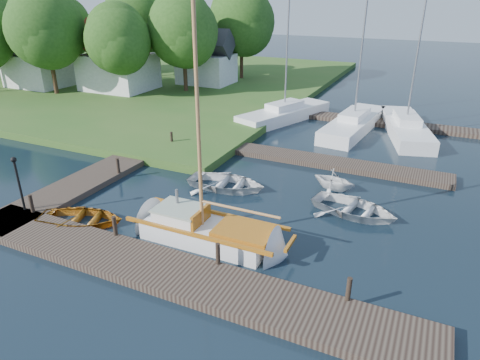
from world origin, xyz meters
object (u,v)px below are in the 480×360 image
at_px(marina_boat_1, 354,123).
at_px(tree_7, 242,21).
at_px(tender_c, 354,206).
at_px(tree_4, 137,19).
at_px(mooring_post_1, 115,226).
at_px(mooring_post_5, 172,138).
at_px(house_b, 38,62).
at_px(tree_1, 46,28).
at_px(house_c, 206,62).
at_px(marina_boat_2, 406,126).
at_px(lamp_post, 17,176).
at_px(mooring_post_4, 118,166).
at_px(tree_3, 183,31).
at_px(marina_boat_0, 284,113).
at_px(tender_a, 226,181).
at_px(house_a, 118,62).
at_px(tree_2, 118,39).
at_px(tender_d, 334,178).
at_px(mooring_post_0, 31,203).
at_px(dinghy, 80,216).
at_px(mooring_post_3, 349,289).
at_px(tree_5, 66,28).
at_px(mooring_post_2, 218,254).

height_order(marina_boat_1, tree_7, marina_boat_1).
height_order(tender_c, tree_4, tree_4).
distance_m(mooring_post_1, mooring_post_5, 10.77).
distance_m(mooring_post_1, house_b, 31.47).
height_order(tree_1, tree_7, tree_7).
bearing_deg(marina_boat_1, tree_4, 76.90).
bearing_deg(house_c, marina_boat_1, -26.85).
bearing_deg(marina_boat_2, lamp_post, 128.56).
height_order(marina_boat_1, marina_boat_2, marina_boat_2).
xyz_separation_m(mooring_post_1, house_c, (-11.00, 27.00, 1.88)).
bearing_deg(mooring_post_4, marina_boat_2, 48.17).
height_order(house_c, tree_3, tree_3).
xyz_separation_m(tree_4, tree_7, (10.00, 4.00, -0.17)).
bearing_deg(marina_boat_0, tree_1, 116.56).
bearing_deg(tender_a, house_b, 60.09).
xyz_separation_m(marina_boat_1, house_a, (-22.38, 2.30, 2.40)).
relative_size(marina_boat_2, tree_2, 1.43).
relative_size(mooring_post_1, tender_c, 0.21).
bearing_deg(tender_d, mooring_post_0, 139.48).
height_order(mooring_post_0, tree_7, tree_7).
bearing_deg(mooring_post_0, tender_a, 45.27).
bearing_deg(tender_a, dinghy, 141.23).
height_order(mooring_post_0, marina_boat_0, marina_boat_0).
bearing_deg(mooring_post_3, marina_boat_0, 114.98).
bearing_deg(marina_boat_1, mooring_post_3, -163.27).
relative_size(mooring_post_0, mooring_post_3, 1.00).
height_order(mooring_post_1, house_a, house_a).
bearing_deg(tree_3, house_a, -161.15).
xyz_separation_m(mooring_post_4, tree_5, (-23.00, 20.05, 4.72)).
height_order(mooring_post_3, tree_3, tree_3).
xyz_separation_m(mooring_post_4, house_a, (-13.00, 16.00, 2.26)).
height_order(dinghy, house_a, house_a).
height_order(tender_a, marina_boat_1, marina_boat_1).
xyz_separation_m(tender_d, tree_4, (-25.51, 18.59, 5.80)).
height_order(mooring_post_1, house_c, house_c).
bearing_deg(house_a, marina_boat_0, -6.43).
bearing_deg(marina_boat_2, marina_boat_1, 83.68).
distance_m(marina_boat_0, tree_2, 15.82).
distance_m(tender_c, tree_4, 34.59).
bearing_deg(mooring_post_3, tree_4, 135.99).
relative_size(marina_boat_2, house_a, 1.77).
bearing_deg(tree_2, tree_4, 116.57).
distance_m(house_b, tree_7, 20.32).
bearing_deg(mooring_post_4, mooring_post_1, -51.34).
bearing_deg(mooring_post_1, marina_boat_1, 73.94).
xyz_separation_m(mooring_post_3, house_a, (-26.00, 21.00, 2.26)).
height_order(mooring_post_0, house_b, house_b).
relative_size(house_c, tree_4, 0.55).
height_order(mooring_post_3, tree_7, tree_7).
bearing_deg(mooring_post_2, marina_boat_1, 87.29).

